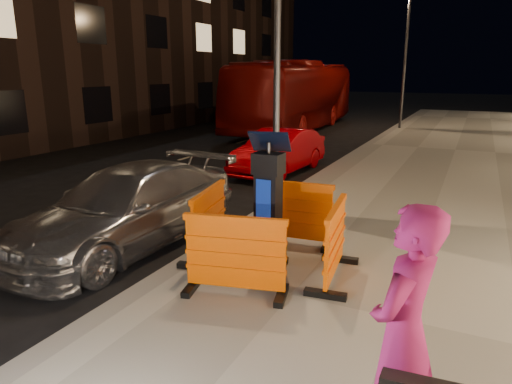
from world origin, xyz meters
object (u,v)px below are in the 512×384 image
at_px(barrier_kerbside, 209,222).
at_px(barrier_bldgside, 335,242).
at_px(barrier_front, 235,256).
at_px(barrier_back, 293,213).
at_px(car_red, 279,173).
at_px(parking_kiosk, 268,204).
at_px(car_silver, 131,244).
at_px(man, 403,334).
at_px(bus_doubledecker, 296,129).

xyz_separation_m(barrier_kerbside, barrier_bldgside, (1.90, 0.00, 0.00)).
bearing_deg(barrier_front, barrier_back, 76.31).
bearing_deg(barrier_front, barrier_bldgside, 31.31).
bearing_deg(car_red, barrier_bldgside, -57.42).
bearing_deg(parking_kiosk, car_silver, 169.52).
bearing_deg(car_silver, barrier_back, 21.99).
bearing_deg(barrier_front, man, -49.95).
height_order(barrier_back, barrier_bldgside, same).
bearing_deg(barrier_front, bus_doubledecker, 94.92).
height_order(parking_kiosk, barrier_back, parking_kiosk).
relative_size(car_red, bus_doubledecker, 0.32).
bearing_deg(barrier_bldgside, barrier_front, 128.31).
bearing_deg(bus_doubledecker, barrier_front, -74.11).
distance_m(barrier_back, car_red, 5.90).
bearing_deg(barrier_bldgside, car_red, 22.06).
distance_m(barrier_front, car_silver, 2.83).
relative_size(parking_kiosk, car_silver, 0.41).
height_order(barrier_front, barrier_kerbside, same).
distance_m(barrier_front, bus_doubledecker, 17.72).
bearing_deg(bus_doubledecker, man, -69.71).
bearing_deg(barrier_kerbside, car_red, 3.09).
distance_m(barrier_kerbside, barrier_bldgside, 1.90).
bearing_deg(barrier_bldgside, man, -161.36).
relative_size(car_silver, bus_doubledecker, 0.38).
bearing_deg(car_silver, barrier_kerbside, 0.31).
bearing_deg(barrier_back, barrier_front, -95.69).
relative_size(barrier_back, barrier_bldgside, 1.00).
xyz_separation_m(barrier_bldgside, car_red, (-3.44, 6.27, -0.65)).
distance_m(car_silver, bus_doubledecker, 16.06).
bearing_deg(man, bus_doubledecker, -142.12).
distance_m(car_red, man, 9.99).
bearing_deg(man, barrier_bldgside, -139.80).
xyz_separation_m(car_red, man, (4.63, -8.79, 1.07)).
bearing_deg(barrier_kerbside, car_silver, 76.46).
distance_m(car_red, bus_doubledecker, 10.08).
xyz_separation_m(barrier_back, car_silver, (-2.55, -0.87, -0.65)).
xyz_separation_m(parking_kiosk, barrier_kerbside, (-0.95, 0.00, -0.40)).
bearing_deg(car_silver, car_red, 92.56).
height_order(barrier_back, barrier_kerbside, same).
bearing_deg(car_red, bus_doubledecker, 112.14).
distance_m(barrier_front, man, 2.69).
relative_size(parking_kiosk, barrier_front, 1.40).
bearing_deg(barrier_kerbside, barrier_bldgside, -100.69).
relative_size(barrier_bldgside, man, 0.69).
height_order(parking_kiosk, bus_doubledecker, parking_kiosk).
bearing_deg(barrier_kerbside, parking_kiosk, -100.69).
height_order(parking_kiosk, barrier_kerbside, parking_kiosk).
bearing_deg(barrier_back, barrier_bldgside, -50.69).
xyz_separation_m(parking_kiosk, car_red, (-2.49, 6.27, -1.04)).
distance_m(barrier_back, barrier_kerbside, 1.34).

